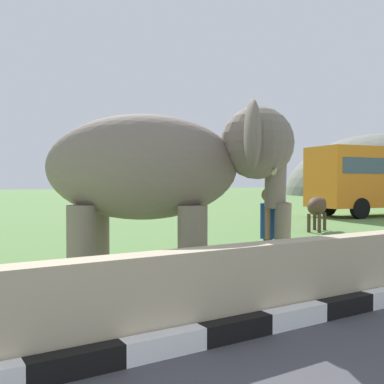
% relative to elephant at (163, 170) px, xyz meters
% --- Properties ---
extents(striped_curb, '(16.20, 0.20, 0.24)m').
position_rel_elephant_xyz_m(striped_curb, '(-2.65, -2.45, -1.82)').
color(striped_curb, white).
rests_on(striped_curb, ground_plane).
extents(barrier_parapet, '(28.00, 0.36, 1.00)m').
position_rel_elephant_xyz_m(barrier_parapet, '(-0.30, -2.15, -1.44)').
color(barrier_parapet, tan).
rests_on(barrier_parapet, ground_plane).
extents(elephant, '(3.95, 3.60, 2.96)m').
position_rel_elephant_xyz_m(elephant, '(0.00, 0.00, 0.00)').
color(elephant, slate).
rests_on(elephant, ground_plane).
extents(person_handler, '(0.51, 0.53, 1.66)m').
position_rel_elephant_xyz_m(person_handler, '(1.66, -0.63, -1.02)').
color(person_handler, navy).
rests_on(person_handler, ground_plane).
extents(bus_orange, '(8.56, 3.69, 3.50)m').
position_rel_elephant_xyz_m(bus_orange, '(17.44, 8.37, 0.14)').
color(bus_orange, orange).
rests_on(bus_orange, ground_plane).
extents(cow_near, '(1.84, 1.33, 1.23)m').
position_rel_elephant_xyz_m(cow_near, '(8.80, 4.88, -1.07)').
color(cow_near, '#473323').
rests_on(cow_near, ground_plane).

